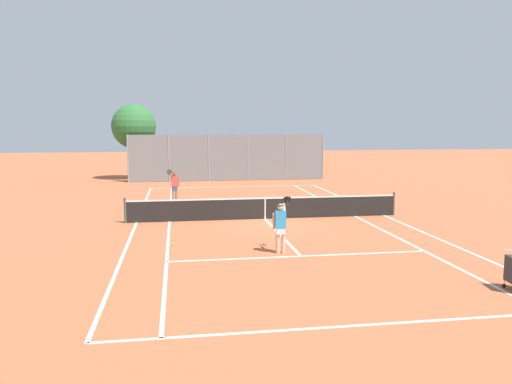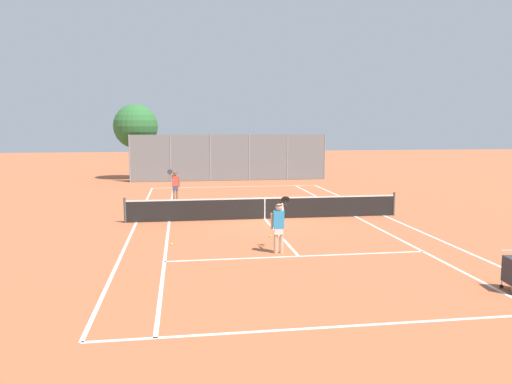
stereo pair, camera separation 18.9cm
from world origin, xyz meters
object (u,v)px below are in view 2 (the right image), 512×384
object	(u,v)px
tennis_net	(265,208)
loose_tennis_ball_1	(220,210)
player_far_left	(175,184)
tree_behind_left	(137,128)
loose_tennis_ball_3	(172,244)
loose_tennis_ball_2	(285,207)
loose_tennis_ball_0	(270,236)
player_near_side	(279,225)

from	to	relation	value
tennis_net	loose_tennis_ball_1	size ratio (longest dim) A/B	181.82
player_far_left	tree_behind_left	distance (m)	12.77
tree_behind_left	loose_tennis_ball_3	bearing A→B (deg)	-82.56
player_far_left	loose_tennis_ball_2	xyz separation A→B (m)	(5.38, -3.12, -0.89)
loose_tennis_ball_0	tennis_net	bearing A→B (deg)	83.63
player_near_side	player_far_left	bearing A→B (deg)	106.05
loose_tennis_ball_3	loose_tennis_ball_0	bearing A→B (deg)	12.00
tennis_net	loose_tennis_ball_3	distance (m)	5.86
loose_tennis_ball_1	loose_tennis_ball_2	distance (m)	3.25
loose_tennis_ball_1	loose_tennis_ball_0	bearing A→B (deg)	-76.95
tennis_net	loose_tennis_ball_1	world-z (taller)	tennis_net
player_far_left	loose_tennis_ball_1	world-z (taller)	player_far_left
loose_tennis_ball_0	loose_tennis_ball_1	size ratio (longest dim) A/B	1.00
loose_tennis_ball_0	loose_tennis_ball_3	world-z (taller)	same
player_far_left	loose_tennis_ball_3	bearing A→B (deg)	-90.20
player_far_left	loose_tennis_ball_3	xyz separation A→B (m)	(-0.03, -10.15, -0.89)
player_far_left	loose_tennis_ball_0	bearing A→B (deg)	-69.43
loose_tennis_ball_0	loose_tennis_ball_2	world-z (taller)	same
loose_tennis_ball_2	tree_behind_left	xyz separation A→B (m)	(-8.32, 15.18, 3.88)
loose_tennis_ball_0	tree_behind_left	size ratio (longest dim) A/B	0.01
player_near_side	tennis_net	bearing A→B (deg)	84.74
player_near_side	loose_tennis_ball_3	size ratio (longest dim) A/B	26.88
player_near_side	loose_tennis_ball_2	size ratio (longest dim) A/B	26.88
loose_tennis_ball_0	loose_tennis_ball_1	distance (m)	6.05
player_near_side	loose_tennis_ball_0	world-z (taller)	player_near_side
loose_tennis_ball_2	loose_tennis_ball_3	xyz separation A→B (m)	(-5.41, -7.03, 0.00)
tennis_net	loose_tennis_ball_0	bearing A→B (deg)	-96.37
tennis_net	player_far_left	xyz separation A→B (m)	(-3.92, 5.85, 0.42)
loose_tennis_ball_0	tree_behind_left	distance (m)	22.74
loose_tennis_ball_1	tree_behind_left	world-z (taller)	tree_behind_left
loose_tennis_ball_1	loose_tennis_ball_2	bearing A→B (deg)	6.72
tennis_net	player_far_left	distance (m)	7.05
player_near_side	loose_tennis_ball_2	distance (m)	8.90
tennis_net	loose_tennis_ball_2	bearing A→B (deg)	61.84
loose_tennis_ball_0	loose_tennis_ball_3	distance (m)	3.64
tennis_net	loose_tennis_ball_0	world-z (taller)	tennis_net
player_near_side	tree_behind_left	xyz separation A→B (m)	(-6.31, 23.80, 2.99)
player_far_left	loose_tennis_ball_2	world-z (taller)	player_far_left
player_far_left	loose_tennis_ball_1	bearing A→B (deg)	-58.33
loose_tennis_ball_3	tree_behind_left	world-z (taller)	tree_behind_left
tennis_net	tree_behind_left	distance (m)	19.48
tennis_net	player_near_side	size ratio (longest dim) A/B	6.76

